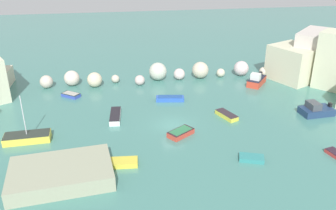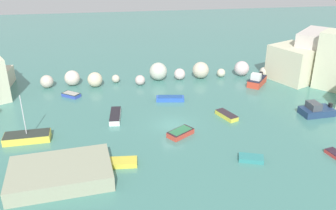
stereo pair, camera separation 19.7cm
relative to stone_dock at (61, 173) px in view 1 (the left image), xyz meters
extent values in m
plane|color=#447F75|center=(11.97, 9.13, -0.74)|extent=(160.00, 160.00, 0.00)
cube|color=beige|center=(38.30, 21.83, 2.97)|extent=(10.79, 10.79, 7.42)
cube|color=beige|center=(33.54, 21.83, 1.96)|extent=(8.24, 8.56, 5.40)
sphere|color=beige|center=(-4.68, 24.29, 0.23)|extent=(1.93, 1.93, 1.93)
sphere|color=beige|center=(-0.98, 24.72, 0.43)|extent=(2.33, 2.33, 2.33)
sphere|color=beige|center=(2.47, 23.60, 0.38)|extent=(2.24, 2.24, 2.24)
sphere|color=beige|center=(5.59, 24.86, -0.11)|extent=(1.25, 1.25, 1.25)
sphere|color=beige|center=(9.26, 23.24, 0.03)|extent=(1.53, 1.53, 1.53)
sphere|color=beige|center=(12.33, 25.09, 0.66)|extent=(2.79, 2.79, 2.79)
sphere|color=beige|center=(15.71, 24.71, 0.16)|extent=(1.78, 1.78, 1.78)
sphere|color=beige|center=(19.19, 24.88, 0.58)|extent=(2.64, 2.64, 2.64)
sphere|color=beige|center=(22.61, 24.84, -0.05)|extent=(1.37, 1.37, 1.37)
sphere|color=beige|center=(26.10, 24.96, 0.47)|extent=(2.41, 2.41, 2.41)
sphere|color=beige|center=(29.67, 23.99, 0.04)|extent=(1.56, 1.56, 1.56)
sphere|color=beige|center=(33.41, 23.91, 0.07)|extent=(1.62, 1.62, 1.62)
cube|color=#999D82|center=(0.00, 0.00, 0.00)|extent=(9.75, 6.95, 1.47)
cube|color=yellow|center=(-4.49, 8.00, -0.32)|extent=(5.01, 2.22, 0.82)
cube|color=#2A312B|center=(-4.49, 8.00, 0.12)|extent=(4.91, 2.18, 0.06)
cylinder|color=silver|center=(-4.49, 8.00, 2.38)|extent=(0.10, 0.10, 4.60)
cube|color=yellow|center=(5.07, 1.67, -0.47)|extent=(4.19, 1.82, 0.52)
cube|color=#354CB4|center=(-0.82, 20.11, -0.50)|extent=(2.83, 2.57, 0.46)
cube|color=#202E27|center=(-0.82, 20.11, -0.24)|extent=(2.77, 2.52, 0.06)
cube|color=#ADA89E|center=(-0.82, 20.11, -0.23)|extent=(2.40, 2.19, 0.08)
cube|color=#C44132|center=(12.41, 6.55, -0.45)|extent=(3.35, 2.99, 0.58)
cube|color=#2E1B21|center=(12.41, 6.55, -0.13)|extent=(3.28, 2.93, 0.06)
cube|color=#2D7047|center=(12.41, 6.55, -0.12)|extent=(2.85, 2.54, 0.08)
cube|color=navy|center=(30.52, 9.23, -0.30)|extent=(4.16, 2.62, 0.87)
cube|color=#3F444C|center=(29.94, 9.19, 0.56)|extent=(1.42, 1.95, 0.85)
cube|color=black|center=(32.37, 9.36, 0.38)|extent=(0.39, 0.46, 0.50)
cube|color=blue|center=(12.85, 16.52, -0.46)|extent=(3.99, 1.83, 0.55)
cube|color=#234C93|center=(12.85, 16.52, -0.14)|extent=(3.39, 1.55, 0.08)
cube|color=gold|center=(18.97, 10.21, -0.47)|extent=(2.30, 3.41, 0.53)
cube|color=#31262D|center=(18.97, 10.21, -0.17)|extent=(2.25, 3.34, 0.06)
cube|color=white|center=(5.21, 12.08, -0.42)|extent=(1.58, 4.37, 0.63)
cube|color=black|center=(5.21, 12.08, -0.08)|extent=(1.55, 4.28, 0.06)
cube|color=teal|center=(18.45, 0.40, -0.51)|extent=(2.74, 2.04, 0.45)
cube|color=#CC3F2B|center=(27.06, 20.55, -0.24)|extent=(4.04, 4.39, 0.99)
cube|color=black|center=(27.06, 20.55, 0.29)|extent=(3.96, 4.31, 0.06)
cube|color=silver|center=(26.55, 19.92, 0.78)|extent=(1.74, 1.69, 1.03)
cube|color=black|center=(28.27, 22.05, 0.51)|extent=(0.57, 0.56, 0.50)
camera|label=1|loc=(5.26, -28.48, 19.15)|focal=38.38mm
camera|label=2|loc=(5.46, -28.51, 19.15)|focal=38.38mm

